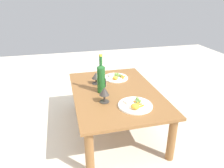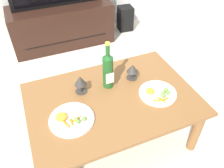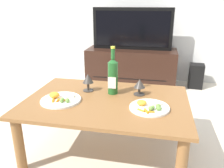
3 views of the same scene
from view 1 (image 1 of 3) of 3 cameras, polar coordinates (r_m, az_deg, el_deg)
ground_plane at (r=2.32m, az=0.88°, el=-11.87°), size 6.40×6.40×0.00m
dining_table at (r=2.12m, az=0.94°, el=-3.61°), size 1.21×0.83×0.44m
wine_bottle at (r=2.02m, az=-2.93°, el=1.79°), size 0.08×0.08×0.38m
goblet_left at (r=1.85m, az=-2.09°, el=-2.19°), size 0.09×0.09×0.14m
goblet_right at (r=2.23m, az=-4.32°, el=2.08°), size 0.09×0.09×0.13m
dinner_plate_left at (r=1.83m, az=6.23°, el=-5.63°), size 0.30×0.30×0.06m
dinner_plate_right at (r=2.39m, az=1.04°, el=1.80°), size 0.28×0.28×0.05m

